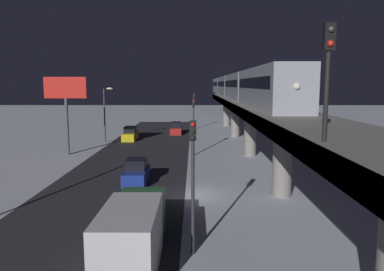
{
  "coord_description": "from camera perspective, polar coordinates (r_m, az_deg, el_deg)",
  "views": [
    {
      "loc": [
        -0.08,
        26.2,
        8.03
      ],
      "look_at": [
        0.16,
        -16.58,
        2.14
      ],
      "focal_mm": 34.61,
      "sensor_mm": 36.0,
      "label": 1
    }
  ],
  "objects": [
    {
      "name": "traffic_light_mid",
      "position": [
        41.71,
        0.25,
        2.57
      ],
      "size": [
        0.32,
        0.44,
        6.4
      ],
      "color": "#2D2D2D",
      "rests_on": "ground_plane"
    },
    {
      "name": "elevated_railway",
      "position": [
        27.09,
        13.76,
        1.71
      ],
      "size": [
        5.0,
        108.0,
        6.06
      ],
      "color": "gray",
      "rests_on": "ground_plane"
    },
    {
      "name": "street_lamp_far",
      "position": [
        52.74,
        -13.12,
        4.14
      ],
      "size": [
        1.35,
        0.44,
        7.65
      ],
      "color": "#38383D",
      "rests_on": "ground_plane"
    },
    {
      "name": "ground_plane",
      "position": [
        27.4,
        0.14,
        -9.2
      ],
      "size": [
        240.0,
        240.0,
        0.0
      ],
      "primitive_type": "plane",
      "color": "silver"
    },
    {
      "name": "sedan_blue",
      "position": [
        31.02,
        -8.54,
        -5.73
      ],
      "size": [
        1.8,
        4.18,
        1.97
      ],
      "rotation": [
        0.0,
        0.0,
        3.14
      ],
      "color": "navy",
      "rests_on": "ground_plane"
    },
    {
      "name": "sedan_yellow",
      "position": [
        54.95,
        -9.48,
        0.17
      ],
      "size": [
        1.8,
        4.8,
        1.97
      ],
      "color": "gold",
      "rests_on": "ground_plane"
    },
    {
      "name": "rail_signal",
      "position": [
        13.47,
        20.24,
        10.59
      ],
      "size": [
        0.36,
        0.41,
        4.0
      ],
      "color": "black",
      "rests_on": "elevated_railway"
    },
    {
      "name": "traffic_light_near",
      "position": [
        17.16,
        0.14,
        -5.07
      ],
      "size": [
        0.32,
        0.44,
        6.4
      ],
      "color": "#2D2D2D",
      "rests_on": "ground_plane"
    },
    {
      "name": "box_truck",
      "position": [
        17.63,
        -8.98,
        -14.55
      ],
      "size": [
        2.4,
        7.4,
        2.8
      ],
      "color": "#2D6038",
      "rests_on": "ground_plane"
    },
    {
      "name": "sedan_red",
      "position": [
        60.99,
        -2.46,
        1.02
      ],
      "size": [
        1.8,
        4.51,
        1.97
      ],
      "rotation": [
        0.0,
        0.0,
        3.14
      ],
      "color": "#A51E1E",
      "rests_on": "ground_plane"
    },
    {
      "name": "avenue_asphalt",
      "position": [
        28.08,
        -12.5,
        -8.96
      ],
      "size": [
        11.0,
        108.0,
        0.01
      ],
      "primitive_type": "cube",
      "color": "#28282D",
      "rests_on": "ground_plane"
    },
    {
      "name": "traffic_light_far",
      "position": [
        66.45,
        0.28,
        4.53
      ],
      "size": [
        0.32,
        0.44,
        6.4
      ],
      "color": "#2D2D2D",
      "rests_on": "ground_plane"
    },
    {
      "name": "commercial_billboard",
      "position": [
        44.56,
        -18.9,
        5.87
      ],
      "size": [
        4.8,
        0.36,
        8.9
      ],
      "color": "#4C4C51",
      "rests_on": "ground_plane"
    },
    {
      "name": "subway_train",
      "position": [
        60.48,
        6.44,
        7.61
      ],
      "size": [
        2.94,
        74.07,
        3.4
      ],
      "color": "#999EA8",
      "rests_on": "elevated_railway"
    }
  ]
}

